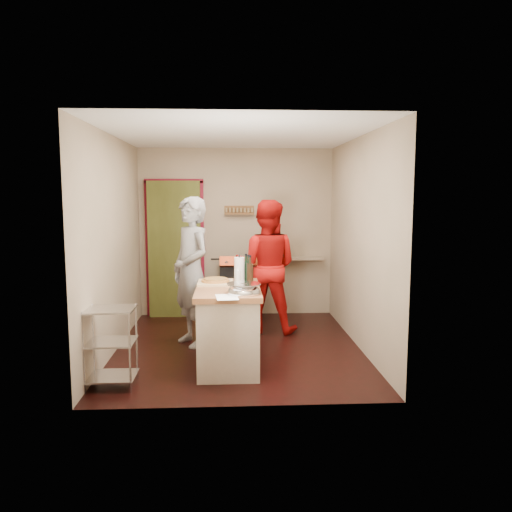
% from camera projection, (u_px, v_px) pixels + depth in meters
% --- Properties ---
extents(floor, '(3.50, 3.50, 0.00)m').
position_uv_depth(floor, '(238.00, 347.00, 6.22)').
color(floor, black).
rests_on(floor, ground).
extents(back_wall, '(3.00, 0.44, 2.60)m').
position_uv_depth(back_wall, '(195.00, 243.00, 7.82)').
color(back_wall, tan).
rests_on(back_wall, ground).
extents(left_wall, '(0.04, 3.50, 2.60)m').
position_uv_depth(left_wall, '(113.00, 244.00, 5.98)').
color(left_wall, tan).
rests_on(left_wall, ground).
extents(right_wall, '(0.04, 3.50, 2.60)m').
position_uv_depth(right_wall, '(360.00, 243.00, 6.14)').
color(right_wall, tan).
rests_on(right_wall, ground).
extents(ceiling, '(3.00, 3.50, 0.02)m').
position_uv_depth(ceiling, '(237.00, 134.00, 5.90)').
color(ceiling, white).
rests_on(ceiling, back_wall).
extents(stove, '(0.60, 0.63, 1.00)m').
position_uv_depth(stove, '(240.00, 290.00, 7.58)').
color(stove, black).
rests_on(stove, ground).
extents(wire_shelving, '(0.48, 0.40, 0.80)m').
position_uv_depth(wire_shelving, '(111.00, 343.00, 4.91)').
color(wire_shelving, silver).
rests_on(wire_shelving, ground).
extents(island, '(0.69, 1.28, 1.20)m').
position_uv_depth(island, '(229.00, 324.00, 5.50)').
color(island, beige).
rests_on(island, ground).
extents(person_stripe, '(0.74, 0.81, 1.87)m').
position_uv_depth(person_stripe, '(191.00, 272.00, 6.23)').
color(person_stripe, silver).
rests_on(person_stripe, ground).
extents(person_red, '(1.02, 0.88, 1.82)m').
position_uv_depth(person_red, '(266.00, 266.00, 6.86)').
color(person_red, '#AF0D0B').
rests_on(person_red, ground).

